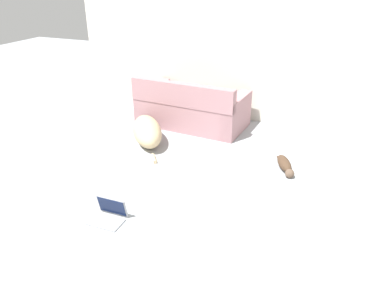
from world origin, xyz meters
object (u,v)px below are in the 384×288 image
Objects in this scene: cat at (285,165)px; laptop_open at (110,213)px; dog at (147,131)px; couch at (192,109)px.

laptop_open is at bearing -66.18° from cat.
dog reaches higher than laptop_open.
couch is at bearing -145.22° from cat.
cat is at bearing 154.62° from couch.
couch is 5.28× the size of laptop_open.
couch reaches higher than dog.
cat is 1.72× the size of laptop_open.
cat is (2.07, -0.08, -0.12)m from dog.
cat is 2.32m from laptop_open.
laptop_open is (0.56, -1.85, -0.11)m from dog.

